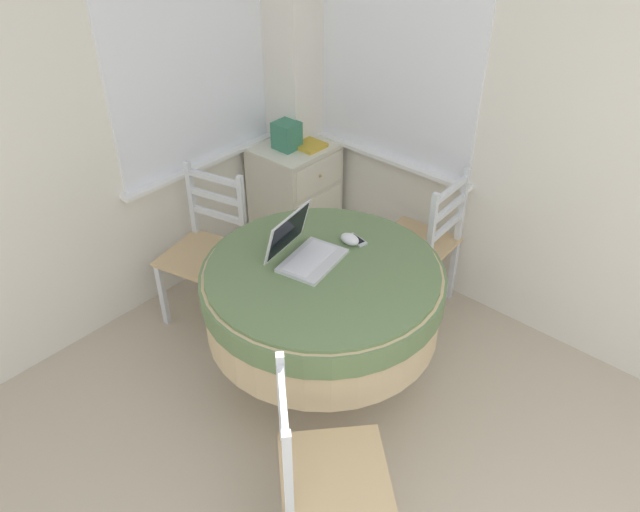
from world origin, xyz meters
TOP-DOWN VIEW (x-y plane):
  - corner_room_shell at (1.45, 2.15)m, footprint 4.65×5.18m
  - round_dining_table at (1.23, 2.04)m, footprint 1.17×1.17m
  - laptop at (1.23, 2.16)m, footprint 0.37×0.34m
  - computer_mouse at (1.48, 2.08)m, footprint 0.07×0.10m
  - cell_phone at (1.52, 2.07)m, footprint 0.08×0.13m
  - dining_chair_near_back_window at (1.24, 2.94)m, footprint 0.50×0.49m
  - dining_chair_near_right_window at (2.13, 2.05)m, footprint 0.43×0.44m
  - dining_chair_camera_near at (0.56, 1.45)m, footprint 0.58×0.58m
  - corner_cabinet at (2.11, 3.06)m, footprint 0.51×0.47m
  - storage_box at (2.05, 3.06)m, footprint 0.14×0.15m
  - book_on_cabinet at (2.16, 2.98)m, footprint 0.17×0.21m

SIDE VIEW (x-z plane):
  - corner_cabinet at x=2.11m, z-range 0.00..0.77m
  - dining_chair_near_back_window at x=1.24m, z-range -0.01..0.90m
  - dining_chair_near_right_window at x=2.13m, z-range -0.01..0.90m
  - dining_chair_camera_near at x=0.56m, z-range -0.01..0.90m
  - round_dining_table at x=1.23m, z-range 0.22..0.98m
  - cell_phone at x=1.52m, z-range 0.76..0.77m
  - book_on_cabinet at x=2.16m, z-range 0.77..0.79m
  - computer_mouse at x=1.48m, z-range 0.76..0.81m
  - laptop at x=1.23m, z-range 0.69..0.92m
  - storage_box at x=2.05m, z-range 0.77..0.94m
  - corner_room_shell at x=1.45m, z-range 0.00..2.55m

